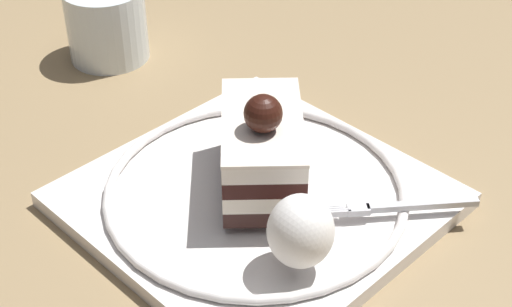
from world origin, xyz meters
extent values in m
plane|color=#8E7550|center=(0.00, 0.00, 0.00)|extent=(2.40, 2.40, 0.00)
cube|color=white|center=(-0.02, -0.01, 0.01)|extent=(0.25, 0.25, 0.01)
torus|color=white|center=(-0.02, -0.01, 0.02)|extent=(0.24, 0.24, 0.01)
cube|color=#331C19|center=(-0.01, -0.01, 0.03)|extent=(0.12, 0.12, 0.01)
cube|color=white|center=(-0.01, -0.01, 0.04)|extent=(0.12, 0.12, 0.01)
cube|color=black|center=(-0.01, -0.01, 0.05)|extent=(0.12, 0.12, 0.01)
cube|color=white|center=(-0.01, -0.01, 0.07)|extent=(0.12, 0.12, 0.01)
cube|color=white|center=(-0.01, -0.01, 0.07)|extent=(0.12, 0.12, 0.00)
sphere|color=black|center=(-0.02, -0.02, 0.09)|extent=(0.03, 0.03, 0.03)
ellipsoid|color=white|center=(-0.05, -0.09, 0.05)|extent=(0.04, 0.04, 0.05)
cube|color=silver|center=(0.05, -0.11, 0.02)|extent=(0.07, 0.05, 0.00)
cube|color=silver|center=(0.02, -0.09, 0.02)|extent=(0.02, 0.02, 0.00)
cube|color=silver|center=(0.00, -0.07, 0.02)|extent=(0.02, 0.02, 0.00)
cube|color=silver|center=(0.00, -0.07, 0.02)|extent=(0.02, 0.02, 0.00)
cube|color=silver|center=(0.00, -0.07, 0.02)|extent=(0.02, 0.02, 0.00)
cube|color=silver|center=(0.00, -0.08, 0.02)|extent=(0.02, 0.02, 0.00)
cylinder|color=silver|center=(0.03, 0.25, 0.04)|extent=(0.08, 0.08, 0.07)
cylinder|color=#B7232D|center=(0.03, 0.25, 0.02)|extent=(0.07, 0.07, 0.04)
camera|label=1|loc=(-0.32, -0.34, 0.38)|focal=53.61mm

